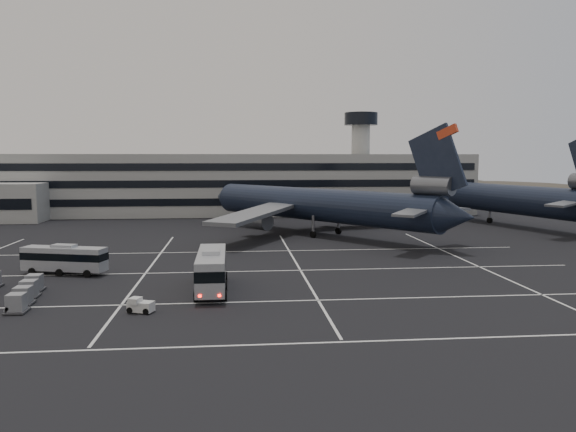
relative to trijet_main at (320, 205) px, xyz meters
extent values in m
plane|color=black|center=(-18.85, -33.81, -5.25)|extent=(260.00, 260.00, 0.00)
cube|color=silver|center=(-18.85, -55.81, -5.24)|extent=(90.00, 0.25, 0.01)
cube|color=silver|center=(-18.85, -43.81, -5.24)|extent=(90.00, 0.25, 0.01)
cube|color=silver|center=(-18.85, -29.81, -5.24)|extent=(90.00, 0.25, 0.01)
cube|color=silver|center=(-18.85, -15.81, -5.24)|extent=(90.00, 0.25, 0.01)
cube|color=silver|center=(-24.85, -27.81, -5.24)|extent=(0.25, 55.00, 0.01)
cube|color=silver|center=(-6.85, -27.81, -5.24)|extent=(0.25, 55.00, 0.01)
cube|color=silver|center=(15.15, -27.81, -5.24)|extent=(0.25, 55.00, 0.01)
cube|color=gray|center=(-18.85, 38.19, 1.75)|extent=(120.00, 18.00, 14.00)
cube|color=black|center=(-18.85, 29.14, -1.75)|extent=(118.00, 0.20, 1.60)
cube|color=black|center=(-18.85, 29.14, 2.25)|extent=(118.00, 0.20, 1.60)
cube|color=black|center=(-18.85, 29.14, 5.95)|extent=(118.00, 0.20, 1.60)
cylinder|color=gray|center=(16.15, 40.19, 5.75)|extent=(4.40, 4.40, 22.00)
cylinder|color=black|center=(16.15, 40.19, 17.25)|extent=(8.00, 8.00, 3.00)
ellipsoid|color=#38332B|center=(-78.85, 136.19, -15.75)|extent=(196.00, 140.00, 32.00)
ellipsoid|color=#38332B|center=(11.15, 136.19, -18.75)|extent=(252.00, 180.00, 44.00)
ellipsoid|color=#38332B|center=(91.15, 136.19, -14.25)|extent=(168.00, 120.00, 24.00)
cylinder|color=black|center=(-0.31, 0.39, -0.05)|extent=(34.19, 41.10, 5.60)
cone|color=black|center=(-16.58, 20.93, -0.05)|extent=(7.18, 7.00, 5.60)
cone|color=black|center=(16.14, -20.38, -0.05)|extent=(7.06, 7.05, 5.04)
cube|color=black|center=(13.97, -17.63, 7.35)|extent=(6.27, 7.74, 10.97)
cube|color=red|center=(14.90, -18.81, 11.55)|extent=(2.44, 2.87, 2.24)
cylinder|color=#595B60|center=(13.66, -17.24, 4.05)|extent=(5.84, 6.38, 2.70)
cube|color=slate|center=(10.06, -19.46, 0.55)|extent=(7.25, 7.82, 0.87)
cube|color=slate|center=(16.64, -14.24, 0.55)|extent=(8.15, 6.20, 0.87)
cube|color=slate|center=(-11.35, -5.80, -0.85)|extent=(15.65, 21.84, 1.75)
cylinder|color=#595B60|center=(-10.86, -1.59, -2.55)|extent=(5.53, 5.99, 2.70)
cube|color=slate|center=(8.24, 9.72, -0.85)|extent=(22.66, 11.48, 1.75)
cylinder|color=#595B60|center=(4.03, 10.21, -2.55)|extent=(5.53, 5.99, 2.70)
cylinder|color=slate|center=(-9.85, 12.43, -3.05)|extent=(0.44, 0.44, 3.00)
cylinder|color=black|center=(-9.85, 12.43, -4.70)|extent=(1.07, 1.17, 1.10)
cylinder|color=slate|center=(-1.58, -3.16, -3.05)|extent=(0.44, 0.44, 3.00)
cylinder|color=black|center=(-1.58, -3.16, -4.70)|extent=(1.07, 1.17, 1.10)
cylinder|color=slate|center=(3.44, 0.81, -3.05)|extent=(0.44, 0.44, 3.00)
cylinder|color=black|center=(3.44, 0.81, -4.70)|extent=(1.07, 1.17, 1.10)
cylinder|color=black|center=(37.15, 14.21, -0.05)|extent=(19.31, 47.56, 5.60)
cone|color=black|center=(29.54, 39.28, -0.05)|extent=(6.67, 5.93, 5.60)
cube|color=slate|center=(39.53, -8.06, 0.55)|extent=(8.12, 6.43, 0.87)
cylinder|color=slate|center=(37.15, 14.21, -3.05)|extent=(0.44, 0.44, 3.00)
cylinder|color=black|center=(37.15, 14.21, -4.70)|extent=(0.80, 1.20, 1.10)
cube|color=#9FA1A7|center=(-16.90, -39.05, -3.03)|extent=(2.80, 11.95, 3.25)
cube|color=black|center=(-16.90, -39.05, -2.64)|extent=(2.86, 12.01, 1.03)
cube|color=#9FA1A7|center=(-16.90, -39.05, -1.21)|extent=(1.76, 3.27, 0.38)
cylinder|color=black|center=(-18.23, -43.23, -4.73)|extent=(0.35, 1.04, 1.04)
cylinder|color=black|center=(-15.51, -43.21, -4.73)|extent=(0.35, 1.04, 1.04)
cylinder|color=black|center=(-18.26, -39.06, -4.73)|extent=(0.35, 1.04, 1.04)
cylinder|color=black|center=(-15.55, -39.04, -4.73)|extent=(0.35, 1.04, 1.04)
cylinder|color=black|center=(-18.29, -34.88, -4.73)|extent=(0.35, 1.04, 1.04)
cylinder|color=black|center=(-15.58, -34.86, -4.73)|extent=(0.35, 1.04, 1.04)
cube|color=#FF0C05|center=(-17.72, -45.04, -4.27)|extent=(0.27, 0.09, 0.24)
cube|color=#FF0C05|center=(-15.99, -45.02, -4.27)|extent=(0.27, 0.09, 0.24)
cube|color=#9FA1A7|center=(-33.93, -29.45, -3.44)|extent=(9.94, 4.76, 2.65)
cube|color=black|center=(-33.93, -29.45, -3.12)|extent=(10.01, 4.83, 0.84)
cube|color=#9FA1A7|center=(-33.93, -29.45, -1.96)|extent=(2.93, 2.08, 0.31)
cylinder|color=black|center=(-30.96, -31.43, -4.83)|extent=(0.89, 0.50, 0.85)
cylinder|color=black|center=(-30.36, -29.31, -4.83)|extent=(0.89, 0.50, 0.85)
cylinder|color=black|center=(-34.23, -30.51, -4.83)|extent=(0.89, 0.50, 0.85)
cylinder|color=black|center=(-33.63, -28.39, -4.83)|extent=(0.89, 0.50, 0.85)
cylinder|color=black|center=(-37.49, -29.59, -4.83)|extent=(0.89, 0.50, 0.85)
cylinder|color=black|center=(-36.89, -27.47, -4.83)|extent=(0.89, 0.50, 0.85)
cube|color=silver|center=(-22.67, -46.43, -4.72)|extent=(2.39, 1.83, 0.87)
cube|color=silver|center=(-22.21, -46.60, -4.14)|extent=(1.18, 1.30, 0.48)
cylinder|color=black|center=(-22.13, -47.20, -4.98)|extent=(0.58, 0.39, 0.54)
cylinder|color=black|center=(-21.76, -46.21, -4.98)|extent=(0.58, 0.39, 0.54)
cylinder|color=black|center=(-23.57, -46.66, -4.98)|extent=(0.58, 0.39, 0.54)
cylinder|color=black|center=(-23.20, -45.67, -4.98)|extent=(0.58, 0.39, 0.54)
cube|color=#2D2D30|center=(-33.29, -45.53, -5.10)|extent=(2.00, 2.23, 0.16)
cylinder|color=black|center=(-33.29, -45.53, -5.16)|extent=(0.09, 0.18, 0.18)
cube|color=gray|center=(-33.29, -45.53, -4.30)|extent=(1.60, 1.60, 1.45)
cube|color=#2D2D30|center=(-33.71, -42.85, -5.10)|extent=(2.00, 2.23, 0.16)
cylinder|color=black|center=(-33.71, -42.85, -5.16)|extent=(0.09, 0.18, 0.18)
cube|color=gray|center=(-33.71, -42.85, -4.30)|extent=(1.60, 1.60, 1.45)
cube|color=#2D2D30|center=(-34.12, -40.17, -5.10)|extent=(2.00, 2.23, 0.16)
cylinder|color=black|center=(-34.12, -40.17, -5.16)|extent=(0.09, 0.18, 0.18)
cube|color=gray|center=(-34.12, -40.17, -4.30)|extent=(1.60, 1.60, 1.45)
cube|color=#2D2D30|center=(-34.54, -37.49, -5.10)|extent=(2.00, 2.23, 0.16)
cylinder|color=black|center=(-34.54, -37.49, -5.16)|extent=(0.09, 0.18, 0.18)
cube|color=gray|center=(-34.54, -37.49, -4.30)|extent=(1.60, 1.60, 1.45)
camera|label=1|loc=(-14.58, -94.63, 8.08)|focal=35.00mm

